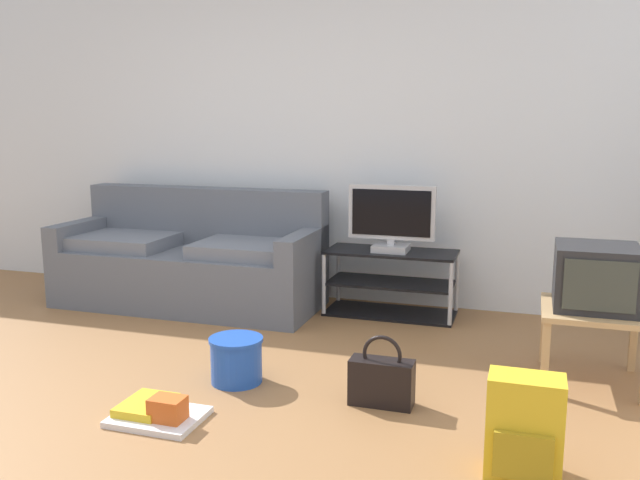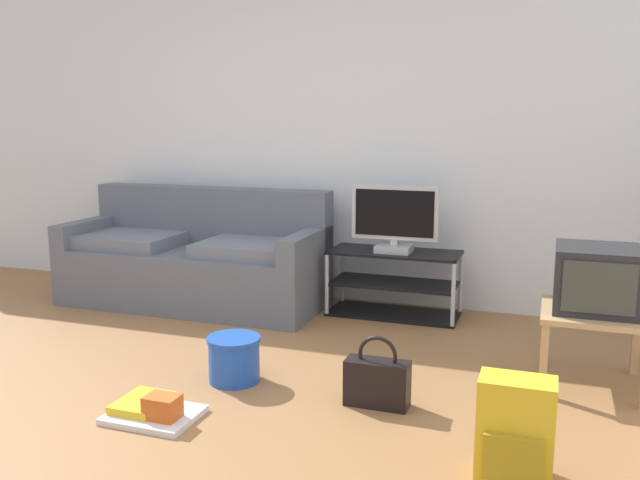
{
  "view_description": "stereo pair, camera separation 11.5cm",
  "coord_description": "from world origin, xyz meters",
  "px_view_note": "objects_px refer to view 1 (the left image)",
  "views": [
    {
      "loc": [
        1.79,
        -2.61,
        1.43
      ],
      "look_at": [
        0.58,
        1.18,
        0.7
      ],
      "focal_mm": 37.45,
      "sensor_mm": 36.0,
      "label": 1
    },
    {
      "loc": [
        1.9,
        -2.58,
        1.43
      ],
      "look_at": [
        0.58,
        1.18,
        0.7
      ],
      "focal_mm": 37.45,
      "sensor_mm": 36.0,
      "label": 2
    }
  ],
  "objects_px": {
    "tv_stand": "(391,283)",
    "flat_tv": "(391,219)",
    "floor_tray": "(157,412)",
    "couch": "(191,262)",
    "backpack": "(524,428)",
    "handbag": "(382,380)",
    "cleaning_bucket": "(236,358)",
    "crt_tv": "(596,277)",
    "side_table": "(593,319)"
  },
  "relations": [
    {
      "from": "side_table",
      "to": "cleaning_bucket",
      "type": "distance_m",
      "value": 1.96
    },
    {
      "from": "couch",
      "to": "side_table",
      "type": "bearing_deg",
      "value": -14.68
    },
    {
      "from": "handbag",
      "to": "floor_tray",
      "type": "relative_size",
      "value": 0.86
    },
    {
      "from": "cleaning_bucket",
      "to": "handbag",
      "type": "bearing_deg",
      "value": -3.33
    },
    {
      "from": "crt_tv",
      "to": "cleaning_bucket",
      "type": "xyz_separation_m",
      "value": [
        -1.85,
        -0.61,
        -0.45
      ]
    },
    {
      "from": "handbag",
      "to": "cleaning_bucket",
      "type": "xyz_separation_m",
      "value": [
        -0.82,
        0.05,
        0.01
      ]
    },
    {
      "from": "side_table",
      "to": "floor_tray",
      "type": "height_order",
      "value": "side_table"
    },
    {
      "from": "couch",
      "to": "flat_tv",
      "type": "xyz_separation_m",
      "value": [
        1.54,
        0.16,
        0.38
      ]
    },
    {
      "from": "crt_tv",
      "to": "backpack",
      "type": "relative_size",
      "value": 1.02
    },
    {
      "from": "tv_stand",
      "to": "crt_tv",
      "type": "height_order",
      "value": "crt_tv"
    },
    {
      "from": "side_table",
      "to": "flat_tv",
      "type": "bearing_deg",
      "value": 145.22
    },
    {
      "from": "cleaning_bucket",
      "to": "couch",
      "type": "bearing_deg",
      "value": 126.58
    },
    {
      "from": "tv_stand",
      "to": "handbag",
      "type": "xyz_separation_m",
      "value": [
        0.28,
        -1.58,
        -0.11
      ]
    },
    {
      "from": "backpack",
      "to": "crt_tv",
      "type": "bearing_deg",
      "value": 50.59
    },
    {
      "from": "couch",
      "to": "crt_tv",
      "type": "xyz_separation_m",
      "value": [
        2.85,
        -0.73,
        0.26
      ]
    },
    {
      "from": "couch",
      "to": "floor_tray",
      "type": "height_order",
      "value": "couch"
    },
    {
      "from": "flat_tv",
      "to": "backpack",
      "type": "xyz_separation_m",
      "value": [
        0.98,
        -2.05,
        -0.51
      ]
    },
    {
      "from": "crt_tv",
      "to": "cleaning_bucket",
      "type": "distance_m",
      "value": 2.0
    },
    {
      "from": "handbag",
      "to": "flat_tv",
      "type": "bearing_deg",
      "value": 100.37
    },
    {
      "from": "couch",
      "to": "floor_tray",
      "type": "distance_m",
      "value": 2.09
    },
    {
      "from": "couch",
      "to": "flat_tv",
      "type": "distance_m",
      "value": 1.59
    },
    {
      "from": "tv_stand",
      "to": "flat_tv",
      "type": "xyz_separation_m",
      "value": [
        0.0,
        -0.02,
        0.48
      ]
    },
    {
      "from": "side_table",
      "to": "handbag",
      "type": "xyz_separation_m",
      "value": [
        -1.03,
        -0.65,
        -0.23
      ]
    },
    {
      "from": "floor_tray",
      "to": "couch",
      "type": "bearing_deg",
      "value": 113.74
    },
    {
      "from": "crt_tv",
      "to": "floor_tray",
      "type": "distance_m",
      "value": 2.39
    },
    {
      "from": "backpack",
      "to": "cleaning_bucket",
      "type": "xyz_separation_m",
      "value": [
        -1.52,
        0.54,
        -0.07
      ]
    },
    {
      "from": "couch",
      "to": "floor_tray",
      "type": "relative_size",
      "value": 4.73
    },
    {
      "from": "tv_stand",
      "to": "backpack",
      "type": "bearing_deg",
      "value": -64.74
    },
    {
      "from": "floor_tray",
      "to": "handbag",
      "type": "bearing_deg",
      "value": 26.91
    },
    {
      "from": "floor_tray",
      "to": "flat_tv",
      "type": "bearing_deg",
      "value": 71.11
    },
    {
      "from": "flat_tv",
      "to": "handbag",
      "type": "relative_size",
      "value": 1.72
    },
    {
      "from": "floor_tray",
      "to": "crt_tv",
      "type": "bearing_deg",
      "value": 30.01
    },
    {
      "from": "flat_tv",
      "to": "crt_tv",
      "type": "relative_size",
      "value": 1.46
    },
    {
      "from": "couch",
      "to": "tv_stand",
      "type": "relative_size",
      "value": 2.13
    },
    {
      "from": "side_table",
      "to": "floor_tray",
      "type": "distance_m",
      "value": 2.34
    },
    {
      "from": "crt_tv",
      "to": "side_table",
      "type": "bearing_deg",
      "value": -90.0
    },
    {
      "from": "crt_tv",
      "to": "floor_tray",
      "type": "height_order",
      "value": "crt_tv"
    },
    {
      "from": "couch",
      "to": "cleaning_bucket",
      "type": "relative_size",
      "value": 6.78
    },
    {
      "from": "tv_stand",
      "to": "cleaning_bucket",
      "type": "relative_size",
      "value": 3.18
    },
    {
      "from": "couch",
      "to": "tv_stand",
      "type": "xyz_separation_m",
      "value": [
        1.54,
        0.19,
        -0.09
      ]
    },
    {
      "from": "tv_stand",
      "to": "crt_tv",
      "type": "xyz_separation_m",
      "value": [
        1.31,
        -0.92,
        0.35
      ]
    },
    {
      "from": "cleaning_bucket",
      "to": "backpack",
      "type": "bearing_deg",
      "value": -19.7
    },
    {
      "from": "flat_tv",
      "to": "backpack",
      "type": "distance_m",
      "value": 2.33
    },
    {
      "from": "side_table",
      "to": "crt_tv",
      "type": "distance_m",
      "value": 0.23
    },
    {
      "from": "cleaning_bucket",
      "to": "floor_tray",
      "type": "height_order",
      "value": "cleaning_bucket"
    },
    {
      "from": "backpack",
      "to": "handbag",
      "type": "distance_m",
      "value": 0.86
    },
    {
      "from": "couch",
      "to": "handbag",
      "type": "distance_m",
      "value": 2.3
    },
    {
      "from": "couch",
      "to": "floor_tray",
      "type": "xyz_separation_m",
      "value": [
        0.83,
        -1.89,
        -0.29
      ]
    },
    {
      "from": "side_table",
      "to": "handbag",
      "type": "relative_size",
      "value": 1.48
    },
    {
      "from": "backpack",
      "to": "floor_tray",
      "type": "bearing_deg",
      "value": 156.77
    }
  ]
}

